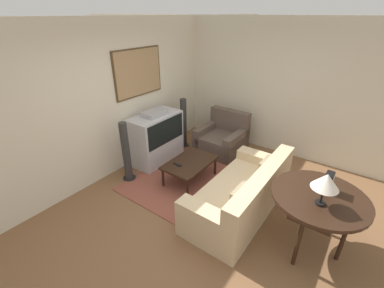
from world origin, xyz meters
TOP-DOWN VIEW (x-y plane):
  - ground_plane at (0.00, 0.00)m, footprint 12.00×12.00m
  - wall_back at (0.01, 2.13)m, footprint 12.00×0.10m
  - wall_right at (2.63, 0.00)m, footprint 0.06×12.00m
  - area_rug at (0.55, 0.75)m, footprint 2.03×1.85m
  - tv at (0.76, 1.73)m, footprint 1.07×0.55m
  - couch at (0.39, -0.36)m, footprint 1.97×0.90m
  - armchair at (1.87, 0.86)m, footprint 0.89×0.92m
  - coffee_table at (0.56, 0.75)m, footprint 0.96×0.63m
  - console_table at (0.28, -1.37)m, footprint 1.11×1.11m
  - table_lamp at (0.12, -1.40)m, footprint 0.29×0.29m
  - mantel_clock at (0.44, -1.40)m, footprint 0.16×0.10m
  - remote at (0.34, 0.86)m, footprint 0.06×0.16m
  - speaker_tower_left at (-0.06, 1.69)m, footprint 0.23×0.23m
  - speaker_tower_right at (1.58, 1.69)m, footprint 0.23×0.23m

SIDE VIEW (x-z plane):
  - ground_plane at x=0.00m, z-range 0.00..0.00m
  - area_rug at x=0.55m, z-range 0.00..0.01m
  - armchair at x=1.87m, z-range -0.15..0.72m
  - couch at x=0.39m, z-range -0.11..0.69m
  - coffee_table at x=0.56m, z-range 0.16..0.56m
  - remote at x=0.34m, z-range 0.40..0.42m
  - tv at x=0.76m, z-range -0.03..1.04m
  - speaker_tower_left at x=-0.06m, z-range -0.03..1.09m
  - speaker_tower_right at x=1.58m, z-range -0.03..1.09m
  - console_table at x=0.28m, z-range 0.34..1.16m
  - mantel_clock at x=0.44m, z-range 0.82..1.06m
  - table_lamp at x=0.12m, z-range 0.92..1.32m
  - wall_right at x=2.63m, z-range 0.00..2.70m
  - wall_back at x=0.01m, z-range 0.01..2.71m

